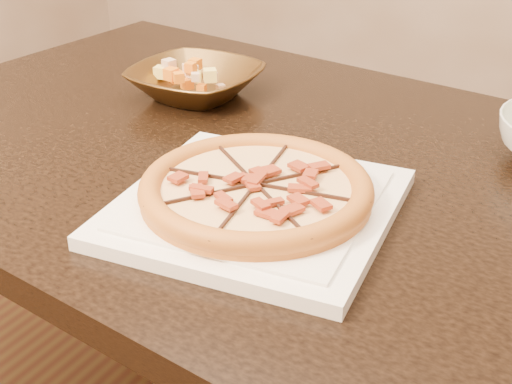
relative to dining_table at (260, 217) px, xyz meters
The scene contains 5 objects.
dining_table is the anchor object (origin of this frame).
plate 0.22m from the dining_table, 61.54° to the right, with size 0.35×0.35×0.02m.
pizza 0.24m from the dining_table, 61.55° to the right, with size 0.28×0.28×0.03m.
bronze_bowl 0.28m from the dining_table, 147.58° to the left, with size 0.21×0.21×0.05m, color brown.
mixed_dish 0.30m from the dining_table, 147.77° to the left, with size 0.10×0.10×0.03m.
Camera 1 is at (0.55, -0.81, 1.18)m, focal length 50.00 mm.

